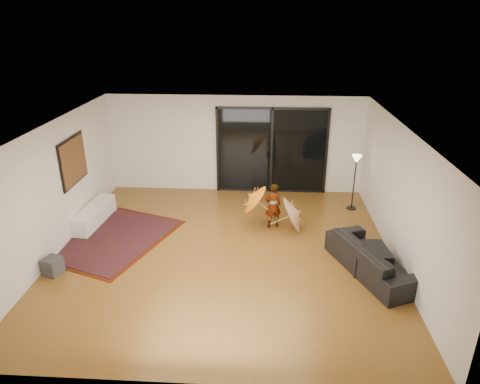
# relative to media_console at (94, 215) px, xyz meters

# --- Properties ---
(floor) EXTENTS (7.00, 7.00, 0.00)m
(floor) POSITION_rel_media_console_xyz_m (3.25, -1.18, -0.22)
(floor) COLOR olive
(floor) RESTS_ON ground
(ceiling) EXTENTS (7.00, 7.00, 0.00)m
(ceiling) POSITION_rel_media_console_xyz_m (3.25, -1.18, 2.48)
(ceiling) COLOR white
(ceiling) RESTS_ON wall_back
(wall_back) EXTENTS (7.00, 0.00, 7.00)m
(wall_back) POSITION_rel_media_console_xyz_m (3.25, 2.32, 1.13)
(wall_back) COLOR silver
(wall_back) RESTS_ON floor
(wall_front) EXTENTS (7.00, 0.00, 7.00)m
(wall_front) POSITION_rel_media_console_xyz_m (3.25, -4.68, 1.13)
(wall_front) COLOR silver
(wall_front) RESTS_ON floor
(wall_left) EXTENTS (0.00, 7.00, 7.00)m
(wall_left) POSITION_rel_media_console_xyz_m (-0.25, -1.18, 1.13)
(wall_left) COLOR silver
(wall_left) RESTS_ON floor
(wall_right) EXTENTS (0.00, 7.00, 7.00)m
(wall_right) POSITION_rel_media_console_xyz_m (6.75, -1.18, 1.13)
(wall_right) COLOR silver
(wall_right) RESTS_ON floor
(sliding_door) EXTENTS (3.06, 0.07, 2.40)m
(sliding_door) POSITION_rel_media_console_xyz_m (4.25, 2.29, 0.98)
(sliding_door) COLOR black
(sliding_door) RESTS_ON wall_back
(painting) EXTENTS (0.04, 1.28, 1.08)m
(painting) POSITION_rel_media_console_xyz_m (-0.21, -0.18, 1.43)
(painting) COLOR black
(painting) RESTS_ON wall_left
(media_console) EXTENTS (0.54, 1.62, 0.44)m
(media_console) POSITION_rel_media_console_xyz_m (0.00, 0.00, 0.00)
(media_console) COLOR white
(media_console) RESTS_ON floor
(speaker) EXTENTS (0.39, 0.39, 0.35)m
(speaker) POSITION_rel_media_console_xyz_m (0.00, -2.17, -0.04)
(speaker) COLOR #424244
(speaker) RESTS_ON floor
(persian_rug) EXTENTS (2.86, 3.33, 0.02)m
(persian_rug) POSITION_rel_media_console_xyz_m (0.74, -0.76, -0.21)
(persian_rug) COLOR #531607
(persian_rug) RESTS_ON floor
(sofa) EXTENTS (1.63, 2.34, 0.64)m
(sofa) POSITION_rel_media_console_xyz_m (6.20, -1.74, 0.10)
(sofa) COLOR black
(sofa) RESTS_ON floor
(ottoman) EXTENTS (0.83, 0.83, 0.43)m
(ottoman) POSITION_rel_media_console_xyz_m (6.15, -1.58, -0.01)
(ottoman) COLOR black
(ottoman) RESTS_ON floor
(floor_lamp) EXTENTS (0.25, 0.25, 1.45)m
(floor_lamp) POSITION_rel_media_console_xyz_m (6.35, 1.23, 0.92)
(floor_lamp) COLOR black
(floor_lamp) RESTS_ON floor
(child) EXTENTS (0.46, 0.38, 1.10)m
(child) POSITION_rel_media_console_xyz_m (4.28, 0.08, 0.33)
(child) COLOR #999999
(child) RESTS_ON floor
(parasol_orange) EXTENTS (0.61, 0.76, 0.85)m
(parasol_orange) POSITION_rel_media_console_xyz_m (3.73, 0.03, 0.51)
(parasol_orange) COLOR orange
(parasol_orange) RESTS_ON child
(parasol_white) EXTENTS (0.58, 0.89, 0.95)m
(parasol_white) POSITION_rel_media_console_xyz_m (4.88, -0.07, 0.28)
(parasol_white) COLOR silver
(parasol_white) RESTS_ON floor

